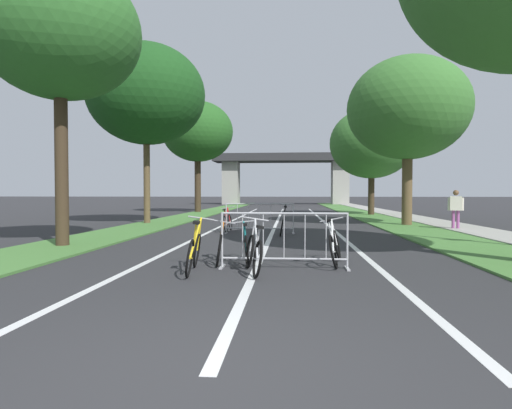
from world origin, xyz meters
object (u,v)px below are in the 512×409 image
Objects in this scene: bicycle_white_3 at (335,246)px; bicycle_teal_4 at (246,246)px; tree_left_oak_near at (146,95)px; tree_right_cypress_far at (408,109)px; crowd_barrier_second at (260,218)px; bicycle_yellow_2 at (194,251)px; bicycle_silver_6 at (254,253)px; tree_left_maple_mid at (198,132)px; tree_left_pine_near at (60,32)px; bicycle_black_1 at (282,224)px; bicycle_orange_5 at (220,245)px; pedestrian_pushing_bike at (456,206)px; tree_right_pine_far at (372,143)px; bicycle_red_0 at (228,222)px; crowd_barrier_nearest at (284,241)px.

bicycle_white_3 is 1.76m from bicycle_teal_4.
tree_right_cypress_far is at bearing -0.85° from tree_left_oak_near.
bicycle_yellow_2 is (-0.64, -7.27, -0.15)m from crowd_barrier_second.
bicycle_white_3 is at bearing -112.08° from tree_right_cypress_far.
bicycle_teal_4 is at bearing -88.38° from crowd_barrier_second.
tree_left_oak_near is at bearing 104.36° from bicycle_silver_6.
bicycle_teal_4 is (5.74, -21.47, -5.42)m from tree_left_maple_mid.
bicycle_black_1 is at bearing 31.72° from tree_left_pine_near.
tree_left_oak_near reaches higher than bicycle_teal_4.
bicycle_orange_5 is (-1.17, -5.60, -0.03)m from bicycle_black_1.
bicycle_silver_6 is (0.42, -7.24, -0.16)m from crowd_barrier_second.
bicycle_silver_6 is (-5.63, -11.15, -4.64)m from tree_right_cypress_far.
bicycle_yellow_2 is 1.08× the size of pedestrian_pushing_bike.
bicycle_teal_4 is at bearing 166.56° from bicycle_orange_5.
tree_left_maple_mid reaches higher than pedestrian_pushing_bike.
tree_left_oak_near reaches higher than tree_right_pine_far.
tree_right_pine_far is (11.58, 8.34, -1.32)m from tree_left_oak_near.
tree_right_pine_far is 2.80× the size of crowd_barrier_second.
bicycle_orange_5 is at bearing -24.99° from tree_left_pine_near.
pedestrian_pushing_bike reaches higher than crowd_barrier_second.
bicycle_white_3 is at bearing -72.77° from crowd_barrier_second.
bicycle_red_0 is 0.97× the size of bicycle_orange_5.
bicycle_silver_6 is (1.06, 0.03, -0.02)m from bicycle_yellow_2.
crowd_barrier_second is 6.23m from bicycle_teal_4.
tree_right_pine_far is 20.25m from crowd_barrier_nearest.
bicycle_white_3 is at bearing 72.08° from pedestrian_pushing_bike.
tree_right_cypress_far is 12.60m from bicycle_teal_4.
bicycle_orange_5 is at bearing -122.43° from tree_right_cypress_far.
bicycle_silver_6 is (-5.73, -19.66, -4.16)m from tree_right_pine_far.
tree_right_pine_far reaches higher than bicycle_red_0.
bicycle_red_0 is 0.99× the size of bicycle_teal_4.
pedestrian_pushing_bike is at bearing 40.74° from bicycle_teal_4.
crowd_barrier_nearest is at bearing -73.51° from tree_left_maple_mid.
bicycle_teal_4 is (0.82, 1.04, -0.02)m from bicycle_yellow_2.
tree_left_oak_near is 5.33× the size of pedestrian_pushing_bike.
tree_left_maple_mid is 4.84× the size of bicycle_yellow_2.
tree_right_pine_far is 4.23× the size of bicycle_red_0.
tree_right_cypress_far is 4.37× the size of bicycle_orange_5.
tree_left_maple_mid reaches higher than tree_right_cypress_far.
crowd_barrier_nearest is (6.38, -10.81, -5.32)m from tree_left_oak_near.
crowd_barrier_second is (4.87, 4.08, -5.03)m from tree_left_pine_near.
tree_right_pine_far is 4.22× the size of bicycle_silver_6.
tree_left_oak_near is 12.70m from bicycle_orange_5.
bicycle_white_3 reaches higher than bicycle_red_0.
tree_right_cypress_far reaches higher than bicycle_yellow_2.
tree_left_pine_near is 8.13m from crowd_barrier_nearest.
crowd_barrier_nearest is 1.43× the size of bicycle_white_3.
tree_left_pine_near is 14.25m from pedestrian_pushing_bike.
tree_left_pine_near is 7.55m from bicycle_teal_4.
tree_left_pine_near is 8.05m from bicycle_silver_6.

